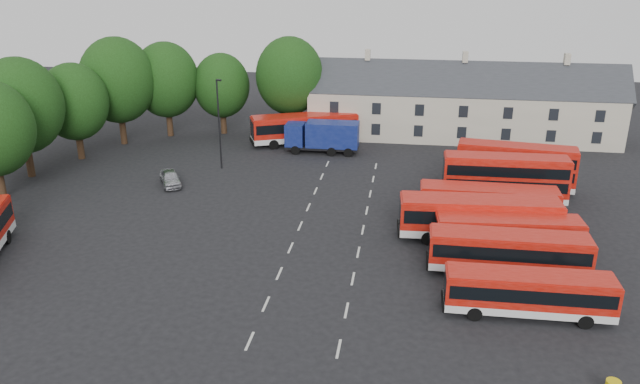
{
  "coord_description": "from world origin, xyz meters",
  "views": [
    {
      "loc": [
        8.21,
        -42.61,
        20.08
      ],
      "look_at": [
        1.3,
        4.04,
        2.2
      ],
      "focal_mm": 35.0,
      "sensor_mm": 36.0,
      "label": 1
    }
  ],
  "objects": [
    {
      "name": "ground",
      "position": [
        0.0,
        0.0,
        0.0
      ],
      "size": [
        140.0,
        140.0,
        0.0
      ],
      "primitive_type": "plane",
      "color": "black",
      "rests_on": "ground"
    },
    {
      "name": "lane_markings",
      "position": [
        2.5,
        2.0,
        0.01
      ],
      "size": [
        5.15,
        33.8,
        0.01
      ],
      "color": "beige",
      "rests_on": "ground"
    },
    {
      "name": "treeline",
      "position": [
        -20.74,
        19.36,
        6.68
      ],
      "size": [
        29.92,
        32.59,
        12.01
      ],
      "color": "black",
      "rests_on": "ground"
    },
    {
      "name": "terrace_houses",
      "position": [
        14.0,
        30.0,
        3.86
      ],
      "size": [
        35.7,
        7.13,
        10.06
      ],
      "color": "beige",
      "rests_on": "ground"
    },
    {
      "name": "bus_row_a",
      "position": [
        15.66,
        -8.97,
        1.66
      ],
      "size": [
        9.76,
        2.37,
        2.75
      ],
      "rotation": [
        0.0,
        0.0,
        0.01
      ],
      "color": "silver",
      "rests_on": "ground"
    },
    {
      "name": "bus_row_b",
      "position": [
        15.16,
        -3.82,
        1.78
      ],
      "size": [
        10.47,
        2.44,
        2.96
      ],
      "rotation": [
        0.0,
        0.0,
        0.0
      ],
      "color": "silver",
      "rests_on": "ground"
    },
    {
      "name": "bus_row_c",
      "position": [
        15.52,
        -0.82,
        1.73
      ],
      "size": [
        10.3,
        3.04,
        2.87
      ],
      "rotation": [
        0.0,
        0.0,
        0.07
      ],
      "color": "silver",
      "rests_on": "ground"
    },
    {
      "name": "bus_row_d",
      "position": [
        13.69,
        1.45,
        2.0
      ],
      "size": [
        11.9,
        3.41,
        3.32
      ],
      "rotation": [
        0.0,
        0.0,
        0.06
      ],
      "color": "silver",
      "rests_on": "ground"
    },
    {
      "name": "bus_row_e",
      "position": [
        14.7,
        4.88,
        1.83
      ],
      "size": [
        10.77,
        2.57,
        3.04
      ],
      "rotation": [
        0.0,
        0.0,
        -0.01
      ],
      "color": "silver",
      "rests_on": "ground"
    },
    {
      "name": "bus_dd_south",
      "position": [
        16.5,
        9.47,
        2.43
      ],
      "size": [
        10.43,
        2.53,
        4.27
      ],
      "rotation": [
        0.0,
        0.0,
        0.01
      ],
      "color": "silver",
      "rests_on": "ground"
    },
    {
      "name": "bus_dd_north",
      "position": [
        17.88,
        13.0,
        2.42
      ],
      "size": [
        10.6,
        3.78,
        4.25
      ],
      "rotation": [
        0.0,
        0.0,
        -0.14
      ],
      "color": "silver",
      "rests_on": "ground"
    },
    {
      "name": "bus_north",
      "position": [
        -3.58,
        24.97,
        2.03
      ],
      "size": [
        12.07,
        7.26,
        3.39
      ],
      "rotation": [
        0.0,
        0.0,
        0.41
      ],
      "color": "silver",
      "rests_on": "ground"
    },
    {
      "name": "box_truck",
      "position": [
        -0.98,
        21.82,
        1.93
      ],
      "size": [
        7.86,
        2.5,
        3.44
      ],
      "rotation": [
        0.0,
        0.0,
        0.0
      ],
      "color": "black",
      "rests_on": "ground"
    },
    {
      "name": "silver_car",
      "position": [
        -13.65,
        9.52,
        0.7
      ],
      "size": [
        3.44,
        4.39,
        1.4
      ],
      "primitive_type": "imported",
      "rotation": [
        0.0,
        0.0,
        0.51
      ],
      "color": "#ADAFB5",
      "rests_on": "ground"
    },
    {
      "name": "lamppost",
      "position": [
        -10.37,
        15.01,
        4.83
      ],
      "size": [
        0.62,
        0.43,
        9.04
      ],
      "rotation": [
        0.0,
        0.0,
        -0.43
      ],
      "color": "black",
      "rests_on": "ground"
    }
  ]
}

